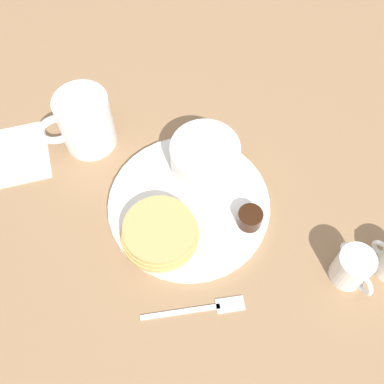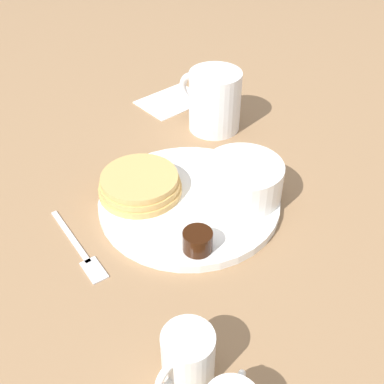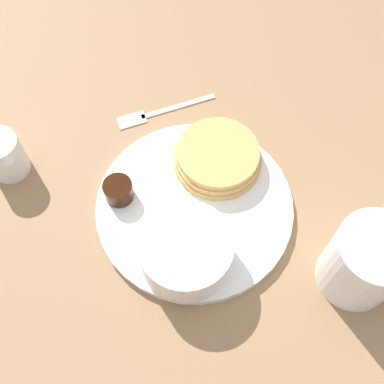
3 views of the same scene
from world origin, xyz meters
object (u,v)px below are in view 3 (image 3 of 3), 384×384
plate (194,207)px  fork (155,113)px  bowl (186,251)px  coffee_mug (366,261)px  creamer_pitcher_near (4,155)px

plate → fork: size_ratio=1.70×
fork → plate: bearing=-174.3°
bowl → plate: bearing=-22.3°
coffee_mug → plate: bearing=50.5°
fork → coffee_mug: bearing=-148.8°
bowl → fork: (0.22, -0.01, -0.04)m
coffee_mug → bowl: bearing=71.0°
creamer_pitcher_near → fork: (0.04, -0.20, -0.03)m
plate → bowl: (-0.07, 0.03, 0.03)m
plate → bowl: 0.08m
plate → bowl: bearing=157.7°
plate → creamer_pitcher_near: (0.12, 0.21, 0.02)m
bowl → fork: size_ratio=0.74×
plate → fork: (0.16, 0.02, -0.00)m
plate → coffee_mug: size_ratio=2.10×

